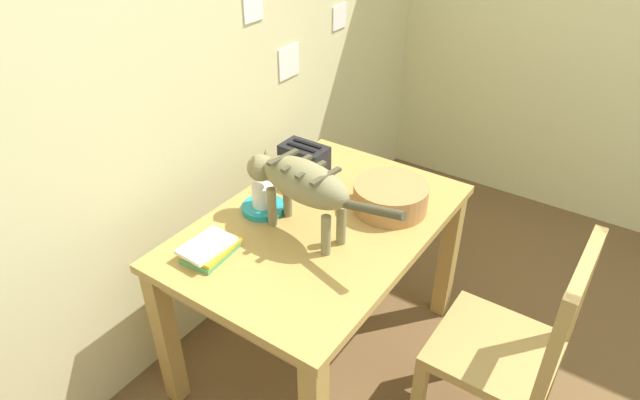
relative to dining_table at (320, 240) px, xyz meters
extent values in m
cube|color=beige|center=(-0.05, 0.62, 0.62)|extent=(4.39, 0.10, 2.50)
cube|color=white|center=(0.57, 0.57, 0.47)|extent=(0.15, 0.01, 0.15)
cube|color=white|center=(1.01, 0.57, 0.58)|extent=(0.12, 0.01, 0.12)
cube|color=white|center=(0.34, 0.57, 0.77)|extent=(0.12, 0.01, 0.12)
cube|color=#AF8A45|center=(0.00, 0.00, 0.08)|extent=(1.20, 0.81, 0.03)
cube|color=#A17F3F|center=(0.00, 0.00, 0.02)|extent=(1.12, 0.73, 0.07)
cube|color=#AF8A45|center=(0.55, -0.35, -0.29)|extent=(0.07, 0.07, 0.69)
cube|color=#AF8A45|center=(-0.55, 0.35, -0.29)|extent=(0.07, 0.07, 0.69)
cube|color=#AF8A45|center=(0.55, 0.35, -0.29)|extent=(0.07, 0.07, 0.69)
ellipsoid|color=olive|center=(-0.09, 0.00, 0.32)|extent=(0.20, 0.41, 0.16)
cube|color=#44402B|center=(-0.11, -0.10, 0.38)|extent=(0.15, 0.04, 0.01)
cube|color=#44402B|center=(-0.10, -0.03, 0.38)|extent=(0.15, 0.04, 0.01)
cube|color=#44402B|center=(-0.09, 0.04, 0.38)|extent=(0.15, 0.04, 0.01)
cube|color=#44402B|center=(-0.08, 0.11, 0.38)|extent=(0.15, 0.04, 0.01)
cylinder|color=olive|center=(-0.12, 0.14, 0.17)|extent=(0.04, 0.04, 0.16)
cylinder|color=olive|center=(-0.04, 0.13, 0.17)|extent=(0.04, 0.04, 0.16)
cylinder|color=olive|center=(-0.15, -0.13, 0.17)|extent=(0.04, 0.04, 0.16)
cylinder|color=olive|center=(-0.07, -0.14, 0.17)|extent=(0.04, 0.04, 0.16)
sphere|color=olive|center=(-0.07, 0.23, 0.29)|extent=(0.11, 0.11, 0.11)
cone|color=olive|center=(-0.09, 0.24, 0.34)|extent=(0.04, 0.04, 0.04)
cone|color=olive|center=(-0.04, 0.23, 0.34)|extent=(0.04, 0.04, 0.04)
cylinder|color=#44402B|center=(-0.13, -0.30, 0.34)|extent=(0.06, 0.24, 0.09)
cylinder|color=teal|center=(-0.07, 0.23, 0.11)|extent=(0.18, 0.18, 0.03)
cylinder|color=white|center=(-0.07, 0.23, 0.16)|extent=(0.09, 0.09, 0.09)
torus|color=white|center=(-0.01, 0.23, 0.17)|extent=(0.06, 0.01, 0.06)
cube|color=#4482BF|center=(0.33, -0.14, 0.10)|extent=(0.33, 0.27, 0.01)
cube|color=#53A260|center=(-0.39, 0.21, 0.10)|extent=(0.20, 0.15, 0.02)
cube|color=yellow|center=(-0.39, 0.20, 0.12)|extent=(0.20, 0.15, 0.01)
cube|color=silver|center=(-0.40, 0.21, 0.13)|extent=(0.19, 0.14, 0.01)
cylinder|color=#AB7742|center=(0.23, -0.18, 0.15)|extent=(0.30, 0.30, 0.11)
cylinder|color=#4D351E|center=(0.23, -0.18, 0.15)|extent=(0.25, 0.25, 0.09)
cube|color=black|center=(0.22, 0.23, 0.18)|extent=(0.12, 0.20, 0.17)
cube|color=black|center=(0.20, 0.23, 0.27)|extent=(0.02, 0.14, 0.01)
cube|color=black|center=(0.24, 0.23, 0.27)|extent=(0.02, 0.14, 0.01)
cube|color=#A88646|center=(0.03, -0.74, -0.19)|extent=(0.42, 0.42, 0.04)
cube|color=#A88646|center=(0.03, -0.93, 0.27)|extent=(0.42, 0.04, 0.08)
cube|color=#A88646|center=(-0.16, -0.93, 0.07)|extent=(0.04, 0.04, 0.48)
cube|color=#A88646|center=(0.22, -0.93, 0.07)|extent=(0.04, 0.04, 0.48)
cube|color=#A88646|center=(0.22, -0.56, -0.42)|extent=(0.04, 0.04, 0.42)
cube|color=#A88646|center=(0.21, -0.93, -0.42)|extent=(0.04, 0.04, 0.42)
camera|label=1|loc=(-1.43, -0.98, 1.32)|focal=30.42mm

